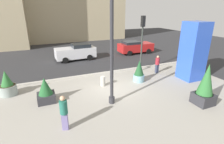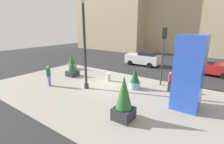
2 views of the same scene
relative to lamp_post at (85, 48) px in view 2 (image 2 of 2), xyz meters
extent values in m
plane|color=#2D2D30|center=(0.77, 5.83, -3.40)|extent=(60.00, 60.00, 0.00)
cube|color=#9E998E|center=(0.77, -0.17, -3.40)|extent=(18.00, 10.00, 0.02)
cube|color=#B7B2A8|center=(0.77, 4.95, -3.32)|extent=(18.00, 0.24, 0.16)
cylinder|color=#2D2D33|center=(0.00, 0.00, -3.20)|extent=(0.36, 0.36, 0.40)
cylinder|color=#2D2D33|center=(0.00, 0.00, -0.08)|extent=(0.20, 0.20, 6.64)
ellipsoid|color=silver|center=(0.00, 0.00, 3.43)|extent=(0.44, 0.44, 0.28)
cube|color=blue|center=(7.47, 1.19, -1.11)|extent=(1.57, 1.57, 4.57)
cylinder|color=gray|center=(-5.94, 3.68, -3.05)|extent=(1.07, 1.07, 0.69)
cylinder|color=#382819|center=(-5.94, 3.68, -2.72)|extent=(0.98, 0.98, 0.04)
cone|color=#2D6B33|center=(-5.94, 3.68, -2.19)|extent=(0.74, 0.74, 1.03)
cube|color=#2D2D33|center=(-3.67, 1.73, -3.13)|extent=(1.05, 1.05, 0.53)
cylinder|color=#382819|center=(-3.67, 1.73, -2.89)|extent=(1.00, 1.00, 0.04)
cone|color=#235B2D|center=(-3.67, 1.73, -2.34)|extent=(0.85, 0.85, 1.05)
cylinder|color=#7AA8B7|center=(3.29, 2.29, -3.12)|extent=(0.87, 0.87, 0.56)
cylinder|color=#382819|center=(3.29, 2.29, -2.86)|extent=(0.80, 0.80, 0.04)
cone|color=#1E4C28|center=(3.29, 2.29, -2.25)|extent=(0.74, 0.74, 1.17)
cube|color=#2D2D33|center=(5.02, -2.26, -3.05)|extent=(1.06, 1.06, 0.69)
cylinder|color=#382819|center=(5.02, -2.26, -2.73)|extent=(1.00, 1.00, 0.04)
cone|color=#2D6B33|center=(5.02, -2.26, -1.78)|extent=(0.93, 0.93, 1.85)
cylinder|color=#B2ADA3|center=(0.37, 2.59, -3.02)|extent=(0.36, 0.36, 0.75)
cylinder|color=#333833|center=(4.73, 4.37, -1.39)|extent=(0.14, 0.14, 4.01)
cube|color=black|center=(4.73, 4.37, 1.06)|extent=(0.28, 0.32, 0.90)
sphere|color=red|center=(4.73, 4.54, 0.79)|extent=(0.18, 0.18, 0.18)
cube|color=silver|center=(0.01, 10.47, -2.57)|extent=(4.42, 1.99, 1.11)
cube|color=#1E2328|center=(0.66, 10.50, -1.82)|extent=(2.02, 1.67, 0.39)
cylinder|color=black|center=(-1.29, 9.51, -3.08)|extent=(0.65, 0.25, 0.64)
cylinder|color=black|center=(-1.37, 11.31, -3.08)|extent=(0.65, 0.25, 0.64)
cylinder|color=black|center=(1.40, 9.63, -3.08)|extent=(0.65, 0.25, 0.64)
cylinder|color=black|center=(1.32, 11.43, -3.08)|extent=(0.65, 0.25, 0.64)
cube|color=red|center=(7.81, 10.58, -2.63)|extent=(4.41, 1.93, 0.99)
cube|color=#1E2328|center=(7.15, 10.59, -1.98)|extent=(2.00, 1.68, 0.30)
cylinder|color=black|center=(9.16, 9.62, -3.08)|extent=(0.64, 0.23, 0.64)
cylinder|color=black|center=(6.46, 11.53, -3.08)|extent=(0.64, 0.23, 0.64)
cylinder|color=black|center=(6.44, 9.66, -3.08)|extent=(0.64, 0.23, 0.64)
cube|color=slate|center=(-3.01, -1.44, -2.95)|extent=(0.33, 0.27, 0.89)
cylinder|color=#236656|center=(-3.01, -1.44, -2.18)|extent=(0.45, 0.45, 0.66)
sphere|color=tan|center=(-3.01, -1.44, -1.73)|extent=(0.24, 0.24, 0.24)
cube|color=#33384C|center=(5.82, 3.36, -3.00)|extent=(0.31, 0.25, 0.79)
cylinder|color=maroon|center=(5.82, 3.36, -2.31)|extent=(0.42, 0.42, 0.59)
sphere|color=tan|center=(5.82, 3.36, -1.91)|extent=(0.21, 0.21, 0.21)
camera|label=1|loc=(-3.68, -8.71, 2.06)|focal=28.02mm
camera|label=2|loc=(9.34, -9.37, 1.66)|focal=26.79mm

